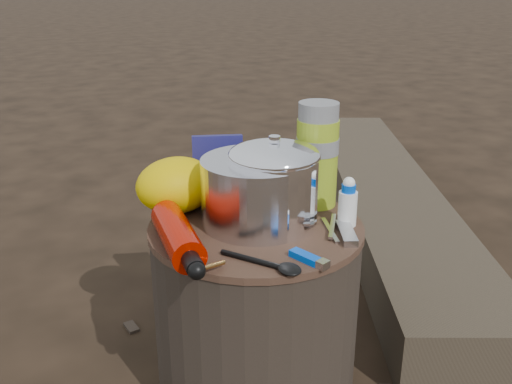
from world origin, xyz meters
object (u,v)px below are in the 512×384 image
camping_pot (274,184)px  fuel_bottle (178,235)px  stump (256,309)px  thermos (317,155)px  travel_mug (259,174)px  log_main (385,202)px

camping_pot → fuel_bottle: bearing=-175.6°
stump → fuel_bottle: (-0.18, -0.03, 0.24)m
fuel_bottle → thermos: size_ratio=1.14×
fuel_bottle → stump: bearing=19.0°
stump → travel_mug: size_ratio=4.07×
log_main → travel_mug: 0.98m
camping_pot → travel_mug: camping_pot is taller
stump → thermos: 0.36m
log_main → thermos: (-0.70, -0.55, 0.44)m
log_main → travel_mug: size_ratio=18.08×
thermos → log_main: bearing=38.0°
log_main → fuel_bottle: (-1.06, -0.62, 0.36)m
thermos → travel_mug: 0.15m
fuel_bottle → camping_pot: bearing=13.0°
stump → thermos: (0.17, 0.04, 0.32)m
log_main → fuel_bottle: size_ratio=7.51×
thermos → fuel_bottle: bearing=-168.7°
thermos → travel_mug: bearing=130.2°
stump → fuel_bottle: size_ratio=1.69×
log_main → thermos: thermos is taller
stump → travel_mug: bearing=59.4°
stump → log_main: (0.87, 0.58, -0.12)m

